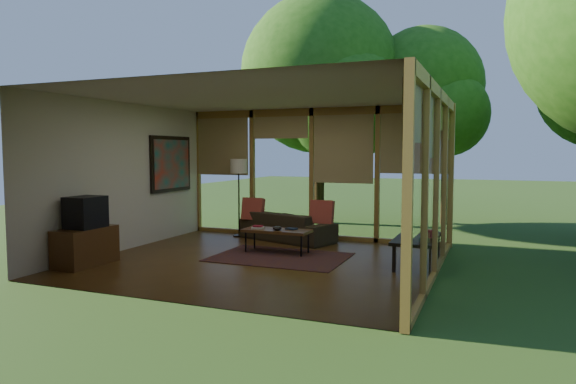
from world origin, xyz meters
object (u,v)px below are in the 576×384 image
at_px(media_cabinet, 86,246).
at_px(floor_lamp, 239,171).
at_px(sofa, 287,226).
at_px(television, 85,212).
at_px(coffee_table, 277,231).
at_px(side_console, 416,240).

relative_size(media_cabinet, floor_lamp, 0.61).
relative_size(sofa, television, 3.63).
relative_size(floor_lamp, coffee_table, 1.38).
distance_m(sofa, television, 3.96).
distance_m(sofa, coffee_table, 1.31).
xyz_separation_m(floor_lamp, side_console, (3.90, -1.43, -1.00)).
distance_m(media_cabinet, coffee_table, 3.18).
bearing_deg(side_console, media_cabinet, -157.98).
distance_m(floor_lamp, coffee_table, 2.24).
bearing_deg(television, side_console, 22.10).
distance_m(media_cabinet, side_console, 5.25).
xyz_separation_m(coffee_table, side_console, (2.43, -0.07, 0.02)).
xyz_separation_m(media_cabinet, coffee_table, (2.44, 2.04, 0.09)).
distance_m(sofa, media_cabinet, 3.93).
bearing_deg(television, sofa, 57.56).
xyz_separation_m(sofa, floor_lamp, (-1.15, 0.09, 1.11)).
relative_size(sofa, side_console, 1.43).
distance_m(coffee_table, side_console, 2.44).
bearing_deg(sofa, floor_lamp, 14.45).
bearing_deg(television, floor_lamp, 74.33).
relative_size(media_cabinet, side_console, 0.71).
xyz_separation_m(sofa, coffee_table, (0.31, -1.27, 0.10)).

